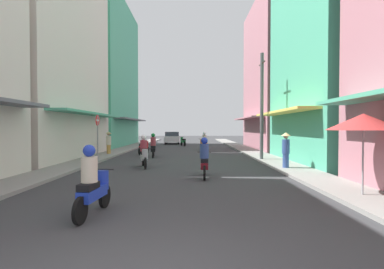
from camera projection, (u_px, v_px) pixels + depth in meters
ground_plane at (184, 154)px, 21.24m from camera, size 97.24×97.24×0.00m
sidewalk_left at (111, 153)px, 21.24m from camera, size 1.66×52.20×0.12m
sidewalk_right at (256, 153)px, 21.23m from camera, size 1.66×52.20×0.12m
building_left_mid at (35, 56)px, 18.00m from camera, size 7.05×10.74×12.76m
building_left_far at (99, 75)px, 30.22m from camera, size 7.05×12.38×14.79m
building_right_mid at (346, 53)px, 15.94m from camera, size 7.05×8.61×12.09m
building_right_far at (287, 77)px, 25.89m from camera, size 7.05×9.80×13.02m
motorbike_green at (183, 141)px, 30.94m from camera, size 0.73×1.75×0.96m
motorbike_silver at (144, 153)px, 14.15m from camera, size 0.67×1.77×1.58m
motorbike_black at (154, 146)px, 19.15m from camera, size 0.55×1.81×1.58m
motorbike_orange at (204, 142)px, 25.17m from camera, size 0.70×1.76×1.58m
motorbike_red at (144, 147)px, 21.33m from camera, size 0.66×1.78×0.96m
motorbike_blue at (93, 184)px, 6.39m from camera, size 0.55×1.81×1.58m
motorbike_maroon at (205, 160)px, 11.24m from camera, size 0.55×1.81×1.58m
parked_car at (173, 138)px, 35.11m from camera, size 1.86×4.14×1.45m
pedestrian_crossing at (286, 149)px, 13.24m from camera, size 0.44×0.44×1.73m
pedestrian_foreground at (109, 142)px, 20.35m from camera, size 0.44×0.44×1.68m
vendor_umbrella at (364, 122)px, 7.86m from camera, size 1.93×1.93×2.33m
utility_pole at (262, 106)px, 16.88m from camera, size 0.20×1.20×6.27m
street_sign_no_entry at (98, 132)px, 16.13m from camera, size 0.07×0.60×2.65m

